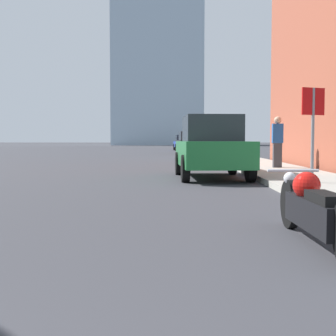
% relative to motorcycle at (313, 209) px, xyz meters
% --- Properties ---
extents(sidewalk, '(2.38, 240.00, 0.15)m').
position_rel_motorcycle_xyz_m(sidewalk, '(1.91, 35.01, -0.30)').
color(sidewalk, '#9E998E').
rests_on(sidewalk, ground_plane).
extents(distant_tower, '(18.70, 18.70, 59.72)m').
position_rel_motorcycle_xyz_m(distant_tower, '(-5.16, 97.93, 29.49)').
color(distant_tower, '#9EB7CC').
rests_on(distant_tower, ground_plane).
extents(motorcycle, '(0.62, 2.49, 0.75)m').
position_rel_motorcycle_xyz_m(motorcycle, '(0.00, 0.00, 0.00)').
color(motorcycle, black).
rests_on(motorcycle, ground_plane).
extents(parked_car_green, '(2.09, 4.38, 1.79)m').
position_rel_motorcycle_xyz_m(parked_car_green, '(-0.43, 8.53, 0.52)').
color(parked_car_green, '#1E6B33').
rests_on(parked_car_green, ground_plane).
extents(parked_car_silver, '(1.95, 3.96, 1.54)m').
position_rel_motorcycle_xyz_m(parked_car_silver, '(-0.34, 20.97, 0.42)').
color(parked_car_silver, '#BCBCC1').
rests_on(parked_car_silver, ground_plane).
extents(parked_car_black, '(2.06, 4.58, 1.78)m').
position_rel_motorcycle_xyz_m(parked_car_black, '(-0.41, 33.12, 0.50)').
color(parked_car_black, black).
rests_on(parked_car_black, ground_plane).
extents(parked_car_blue, '(2.22, 4.51, 1.62)m').
position_rel_motorcycle_xyz_m(parked_car_blue, '(-0.61, 43.83, 0.45)').
color(parked_car_blue, '#1E3899').
rests_on(parked_car_blue, ground_plane).
extents(stop_sign, '(0.57, 0.26, 2.10)m').
position_rel_motorcycle_xyz_m(stop_sign, '(1.60, 5.56, 1.21)').
color(stop_sign, slate).
rests_on(stop_sign, sidewalk).
extents(pedestrian, '(0.36, 0.25, 1.75)m').
position_rel_motorcycle_xyz_m(pedestrian, '(2.05, 11.26, 0.69)').
color(pedestrian, '#38383D').
rests_on(pedestrian, sidewalk).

